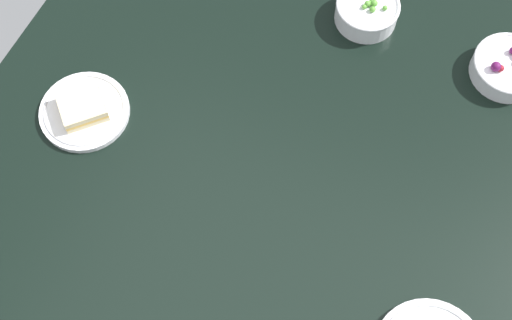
{
  "coord_description": "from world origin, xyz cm",
  "views": [
    {
      "loc": [
        -50.07,
        -22.76,
        123.87
      ],
      "look_at": [
        0.0,
        0.0,
        6.0
      ],
      "focal_mm": 47.91,
      "sensor_mm": 36.0,
      "label": 1
    }
  ],
  "objects": [
    {
      "name": "bowl_berries",
      "position": [
        40.01,
        -38.09,
        6.34
      ],
      "size": [
        14.83,
        14.83,
        5.87
      ],
      "color": "silver",
      "rests_on": "dining_table"
    },
    {
      "name": "bowl_peas",
      "position": [
        41.01,
        -7.1,
        6.73
      ],
      "size": [
        13.51,
        13.51,
        6.15
      ],
      "color": "silver",
      "rests_on": "dining_table"
    },
    {
      "name": "plate_sandwich",
      "position": [
        -3.87,
        35.84,
        5.4
      ],
      "size": [
        17.95,
        17.95,
        4.45
      ],
      "color": "silver",
      "rests_on": "dining_table"
    },
    {
      "name": "dining_table",
      "position": [
        0.0,
        0.0,
        2.0
      ],
      "size": [
        148.0,
        115.92,
        4.0
      ],
      "primitive_type": "cube",
      "color": "black",
      "rests_on": "ground"
    }
  ]
}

